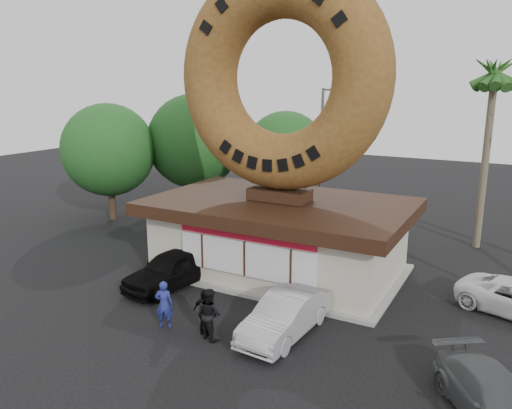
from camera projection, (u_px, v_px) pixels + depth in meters
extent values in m
plane|color=black|center=(204.00, 326.00, 17.47)|extent=(90.00, 90.00, 0.00)
cube|color=beige|center=(279.00, 239.00, 22.23)|extent=(10.00, 6.00, 3.00)
cube|color=#999993|center=(279.00, 269.00, 22.57)|extent=(10.60, 6.60, 0.15)
cube|color=#3F3F3F|center=(280.00, 205.00, 21.86)|extent=(10.00, 6.00, 0.10)
cube|color=black|center=(280.00, 207.00, 21.88)|extent=(11.20, 7.20, 0.55)
cube|color=silver|center=(245.00, 259.00, 19.62)|extent=(6.00, 0.12, 1.40)
cube|color=red|center=(245.00, 234.00, 19.36)|extent=(6.00, 0.10, 0.45)
cube|color=black|center=(280.00, 194.00, 21.75)|extent=(2.60, 1.40, 0.50)
torus|color=brown|center=(281.00, 78.00, 20.58)|extent=(9.37, 2.39, 9.37)
cylinder|color=#473321|center=(196.00, 187.00, 32.59)|extent=(0.44, 0.44, 3.30)
sphere|color=#1C4E1E|center=(194.00, 141.00, 31.88)|extent=(6.00, 6.00, 6.00)
cylinder|color=#473321|center=(285.00, 193.00, 31.78)|extent=(0.44, 0.44, 2.86)
sphere|color=#1C4E1E|center=(285.00, 153.00, 31.17)|extent=(5.20, 5.20, 5.20)
cylinder|color=#473321|center=(112.00, 195.00, 30.83)|extent=(0.44, 0.44, 3.08)
sphere|color=#1C4E1E|center=(108.00, 150.00, 30.17)|extent=(5.60, 5.60, 5.60)
cylinder|color=#726651|center=(485.00, 161.00, 24.85)|extent=(0.36, 0.36, 9.00)
cylinder|color=#59595E|center=(321.00, 154.00, 31.10)|extent=(0.18, 0.18, 8.00)
cylinder|color=#59595E|center=(337.00, 90.00, 29.76)|extent=(1.80, 0.12, 0.12)
cube|color=#59595E|center=(352.00, 91.00, 29.35)|extent=(0.45, 0.20, 0.12)
imported|color=navy|center=(164.00, 304.00, 17.18)|extent=(0.73, 0.63, 1.70)
imported|color=black|center=(210.00, 314.00, 16.42)|extent=(1.01, 0.89, 1.76)
imported|color=black|center=(205.00, 312.00, 16.65)|extent=(0.99, 0.50, 1.63)
imported|color=black|center=(172.00, 269.00, 20.72)|extent=(2.48, 4.69, 1.52)
imported|color=#ABACB0|center=(285.00, 315.00, 16.70)|extent=(1.76, 4.34, 1.40)
imported|color=#4E5153|center=(495.00, 400.00, 12.39)|extent=(3.80, 4.43, 1.22)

